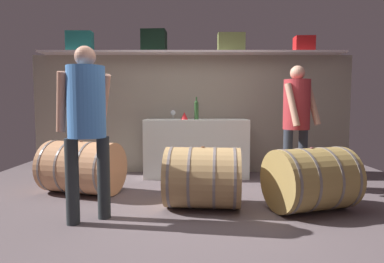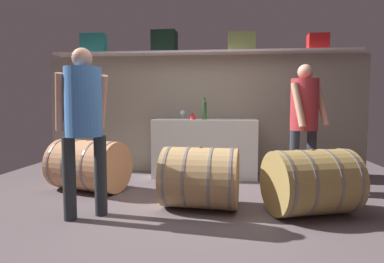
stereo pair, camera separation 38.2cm
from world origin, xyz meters
name	(u,v)px [view 1 (the left image)]	position (x,y,z in m)	size (l,w,h in m)	color
ground_plane	(193,199)	(0.00, 0.53, -0.01)	(6.36, 7.42, 0.02)	#615458
back_wall_panel	(193,114)	(0.00, 2.11, 0.95)	(5.16, 0.10, 1.91)	gray
high_shelf_board	(193,53)	(0.00, 1.96, 1.93)	(4.74, 0.40, 0.03)	silver
toolcase_teal	(80,42)	(-1.78, 1.96, 2.10)	(0.40, 0.18, 0.32)	#23807A
toolcase_black	(155,41)	(-0.60, 1.96, 2.11)	(0.38, 0.29, 0.33)	black
toolcase_olive	(232,43)	(0.61, 1.96, 2.08)	(0.42, 0.23, 0.29)	olive
toolcase_red	(305,44)	(1.76, 1.96, 2.06)	(0.30, 0.23, 0.24)	red
work_cabinet	(197,148)	(0.06, 1.76, 0.44)	(1.57, 0.58, 0.89)	white
wine_bottle_green	(197,110)	(0.06, 1.62, 1.04)	(0.06, 0.06, 0.34)	#2F562C
wine_glass	(174,113)	(-0.30, 1.82, 0.98)	(0.08, 0.08, 0.14)	white
red_funnel	(185,116)	(-0.12, 1.61, 0.94)	(0.11, 0.11, 0.11)	red
wine_barrel_near	(203,177)	(0.11, 0.17, 0.33)	(0.85, 0.72, 0.67)	tan
wine_barrel_far	(311,179)	(1.24, 0.08, 0.33)	(0.99, 0.88, 0.67)	#A08346
wine_barrel_flank	(82,167)	(-1.39, 0.75, 0.33)	(1.08, 0.90, 0.66)	tan
winemaker_pouring	(297,114)	(1.37, 1.00, 0.99)	(0.53, 0.48, 1.62)	#2D333E
visitor_tasting	(87,115)	(-1.00, -0.24, 1.01)	(0.53, 0.51, 1.65)	#282E30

